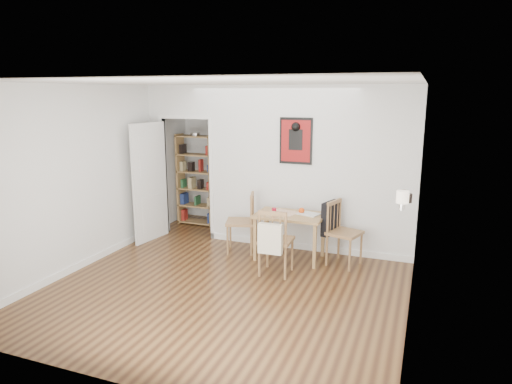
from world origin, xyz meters
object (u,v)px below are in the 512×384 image
at_px(chair_front, 276,241).
at_px(red_glass, 274,211).
at_px(orange_fruit, 302,211).
at_px(ceramic_jar_b, 403,193).
at_px(bookshelf, 197,180).
at_px(dining_table, 290,220).
at_px(ceramic_jar_a, 408,198).
at_px(fireplace, 406,246).
at_px(chair_left, 240,223).
at_px(chair_right, 343,232).
at_px(mantel_lamp, 403,198).
at_px(notebook, 309,214).

bearing_deg(chair_front, red_glass, 110.87).
relative_size(orange_fruit, ceramic_jar_b, 0.96).
relative_size(bookshelf, ceramic_jar_b, 18.84).
bearing_deg(red_glass, dining_table, 10.79).
height_order(chair_front, ceramic_jar_a, ceramic_jar_a).
xyz_separation_m(bookshelf, fireplace, (3.91, -1.83, -0.23)).
bearing_deg(chair_left, ceramic_jar_b, -6.98).
relative_size(fireplace, ceramic_jar_b, 13.68).
height_order(chair_right, fireplace, fireplace).
distance_m(chair_left, orange_fruit, 1.01).
distance_m(dining_table, orange_fruit, 0.23).
distance_m(chair_right, mantel_lamp, 1.56).
bearing_deg(notebook, ceramic_jar_a, -25.72).
xyz_separation_m(chair_left, mantel_lamp, (2.45, -1.02, 0.82)).
height_order(fireplace, notebook, fireplace).
bearing_deg(orange_fruit, fireplace, -25.60).
xyz_separation_m(red_glass, notebook, (0.50, 0.13, -0.04)).
distance_m(chair_right, fireplace, 1.13).
distance_m(chair_right, ceramic_jar_b, 1.12).
height_order(red_glass, ceramic_jar_a, ceramic_jar_a).
bearing_deg(fireplace, notebook, 153.19).
distance_m(dining_table, fireplace, 1.82).
distance_m(red_glass, notebook, 0.52).
xyz_separation_m(mantel_lamp, ceramic_jar_a, (0.05, 0.41, -0.08)).
bearing_deg(red_glass, ceramic_jar_b, -7.25).
relative_size(bookshelf, ceramic_jar_a, 15.36).
height_order(fireplace, ceramic_jar_a, ceramic_jar_a).
bearing_deg(ceramic_jar_b, red_glass, 172.75).
bearing_deg(chair_front, ceramic_jar_b, 13.07).
relative_size(notebook, ceramic_jar_b, 3.39).
bearing_deg(fireplace, mantel_lamp, -100.29).
bearing_deg(bookshelf, chair_left, -40.04).
bearing_deg(ceramic_jar_b, ceramic_jar_a, -76.72).
bearing_deg(red_glass, ceramic_jar_a, -15.99).
height_order(chair_right, mantel_lamp, mantel_lamp).
bearing_deg(notebook, chair_right, -5.73).
xyz_separation_m(chair_front, mantel_lamp, (1.64, -0.35, 0.82)).
xyz_separation_m(red_glass, mantel_lamp, (1.87, -0.96, 0.56)).
bearing_deg(dining_table, chair_right, 2.49).
height_order(chair_right, orange_fruit, chair_right).
bearing_deg(dining_table, ceramic_jar_b, -9.83).
distance_m(dining_table, chair_right, 0.81).
xyz_separation_m(chair_left, red_glass, (0.58, -0.06, 0.26)).
distance_m(red_glass, orange_fruit, 0.41).
bearing_deg(orange_fruit, notebook, -8.68).
distance_m(red_glass, ceramic_jar_b, 1.92).
relative_size(mantel_lamp, ceramic_jar_b, 2.45).
distance_m(fireplace, ceramic_jar_a, 0.60).
relative_size(chair_right, bookshelf, 0.55).
xyz_separation_m(fireplace, ceramic_jar_a, (-0.02, 0.04, 0.60)).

